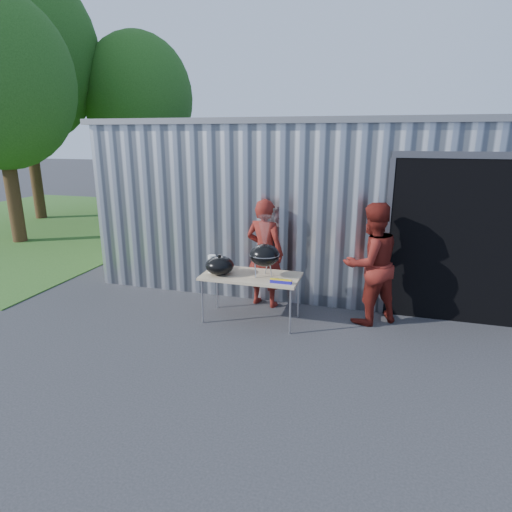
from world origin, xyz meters
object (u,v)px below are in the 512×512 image
(kettle_grill, at_px, (264,250))
(person_cook, at_px, (265,253))
(folding_table, at_px, (251,277))
(person_bystander, at_px, (371,264))

(kettle_grill, distance_m, person_cook, 0.78)
(folding_table, distance_m, person_cook, 0.72)
(folding_table, distance_m, person_bystander, 1.84)
(kettle_grill, relative_size, person_bystander, 0.50)
(folding_table, height_order, person_cook, person_cook)
(person_cook, height_order, person_bystander, person_bystander)
(folding_table, xyz_separation_m, person_bystander, (1.76, 0.47, 0.23))
(folding_table, height_order, kettle_grill, kettle_grill)
(person_cook, bearing_deg, person_bystander, -174.47)
(person_cook, relative_size, person_bystander, 0.98)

